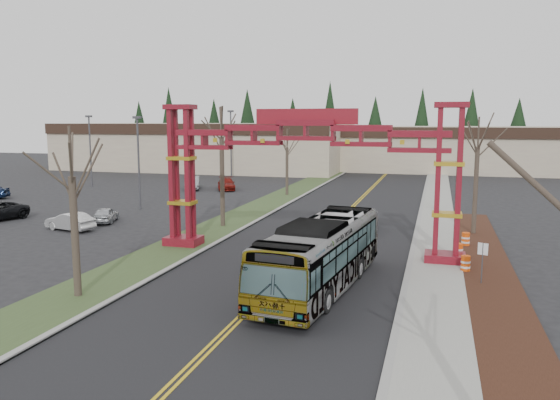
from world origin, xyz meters
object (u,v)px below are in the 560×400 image
at_px(parked_car_near_a, 106,215).
at_px(bare_tree_median_far, 287,148).
at_px(bare_tree_median_mid, 222,138).
at_px(bare_tree_right_far, 478,148).
at_px(silver_sedan, 360,220).
at_px(light_pole_near, 138,156).
at_px(parked_car_near_b, 70,221).
at_px(transit_bus, 321,254).
at_px(light_pole_far, 231,139).
at_px(street_sign, 483,255).
at_px(barrel_south, 465,264).
at_px(bare_tree_median_near, 72,178).
at_px(retail_building_east, 455,148).
at_px(parked_car_mid_a, 226,184).
at_px(gateway_arch, 306,154).
at_px(light_pole_mid, 90,146).
at_px(barrel_mid, 458,252).
at_px(retail_building_west, 207,146).
at_px(parked_car_far_a, 192,183).
at_px(barrel_north, 466,240).

xyz_separation_m(parked_car_near_a, bare_tree_median_far, (9.50, 19.12, 4.45)).
xyz_separation_m(bare_tree_median_mid, bare_tree_right_far, (18.00, 2.13, -0.58)).
distance_m(silver_sedan, bare_tree_median_far, 20.25).
height_order(bare_tree_median_mid, light_pole_near, bare_tree_median_mid).
relative_size(parked_car_near_b, bare_tree_median_far, 0.56).
bearing_deg(bare_tree_median_far, transit_bus, -71.75).
height_order(bare_tree_right_far, light_pole_near, light_pole_near).
bearing_deg(parked_car_near_b, light_pole_far, -162.89).
height_order(street_sign, barrel_south, street_sign).
distance_m(parked_car_near_a, bare_tree_median_near, 19.55).
xyz_separation_m(retail_building_east, parked_car_mid_a, (-26.02, -34.47, -2.83)).
xyz_separation_m(bare_tree_median_near, light_pole_near, (-10.31, 22.97, -0.62)).
distance_m(gateway_arch, light_pole_mid, 41.75).
xyz_separation_m(parked_car_near_b, bare_tree_median_far, (10.13, 22.62, 4.41)).
distance_m(silver_sedan, parked_car_near_b, 21.06).
bearing_deg(barrel_mid, bare_tree_right_far, 80.72).
xyz_separation_m(transit_bus, bare_tree_right_far, (7.71, 15.17, 4.42)).
height_order(parked_car_near_b, bare_tree_median_far, bare_tree_median_far).
bearing_deg(barrel_south, gateway_arch, 169.85).
height_order(transit_bus, barrel_south, transit_bus).
xyz_separation_m(light_pole_mid, light_pole_far, (12.14, 15.33, 0.47)).
bearing_deg(bare_tree_median_near, retail_building_west, 108.79).
bearing_deg(parked_car_far_a, light_pole_mid, 161.29).
relative_size(bare_tree_right_far, barrel_south, 8.95).
height_order(parked_car_near_b, light_pole_mid, light_pole_mid).
xyz_separation_m(gateway_arch, parked_car_far_a, (-19.99, 26.76, -5.23)).
bearing_deg(street_sign, parked_car_near_b, 167.86).
height_order(silver_sedan, barrel_mid, silver_sedan).
height_order(silver_sedan, barrel_north, silver_sedan).
height_order(silver_sedan, light_pole_near, light_pole_near).
xyz_separation_m(retail_building_east, street_sign, (-0.34, -65.73, -2.00)).
bearing_deg(barrel_south, parked_car_far_a, 135.64).
xyz_separation_m(street_sign, barrel_north, (-0.36, 8.38, -1.05)).
relative_size(bare_tree_median_near, barrel_mid, 7.76).
bearing_deg(bare_tree_median_far, parked_car_far_a, 170.81).
height_order(parked_car_near_a, parked_car_mid_a, parked_car_mid_a).
bearing_deg(bare_tree_median_near, transit_bus, 22.65).
height_order(bare_tree_median_near, street_sign, bare_tree_median_near).
xyz_separation_m(parked_car_far_a, light_pole_far, (-0.70, 14.35, 4.67)).
relative_size(gateway_arch, silver_sedan, 3.80).
distance_m(gateway_arch, bare_tree_right_far, 13.30).
xyz_separation_m(parked_car_near_a, barrel_south, (26.51, -7.32, -0.15)).
height_order(gateway_arch, barrel_south, gateway_arch).
relative_size(retail_building_west, bare_tree_right_far, 5.62).
xyz_separation_m(light_pole_near, barrel_south, (27.33, -13.89, -4.36)).
bearing_deg(barrel_south, street_sign, -73.58).
relative_size(bare_tree_right_far, light_pole_far, 0.87).
distance_m(parked_car_mid_a, barrel_north, 34.13).
xyz_separation_m(bare_tree_median_mid, bare_tree_median_far, (0.00, 18.17, -1.60)).
height_order(parked_car_near_a, street_sign, street_sign).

